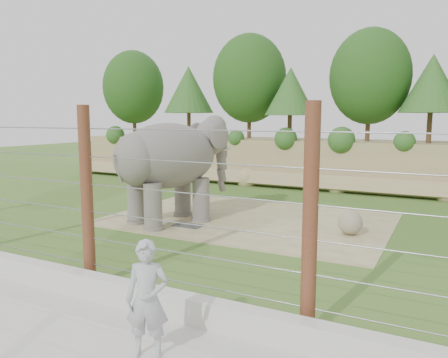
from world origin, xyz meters
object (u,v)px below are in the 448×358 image
at_px(stone_ball, 350,223).
at_px(barrier_fence, 87,197).
at_px(zookeeper, 147,299).
at_px(elephant, 168,171).

xyz_separation_m(stone_ball, barrier_fence, (-4.30, -6.99, 1.59)).
distance_m(stone_ball, barrier_fence, 8.36).
bearing_deg(zookeeper, stone_ball, 59.20).
bearing_deg(barrier_fence, zookeeper, -31.18).
distance_m(barrier_fence, zookeeper, 3.65).
bearing_deg(zookeeper, elephant, 100.21).
bearing_deg(zookeeper, barrier_fence, 126.47).
bearing_deg(elephant, stone_ball, 35.20).
distance_m(elephant, zookeeper, 9.00).
xyz_separation_m(stone_ball, zookeeper, (-1.31, -8.80, 0.54)).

